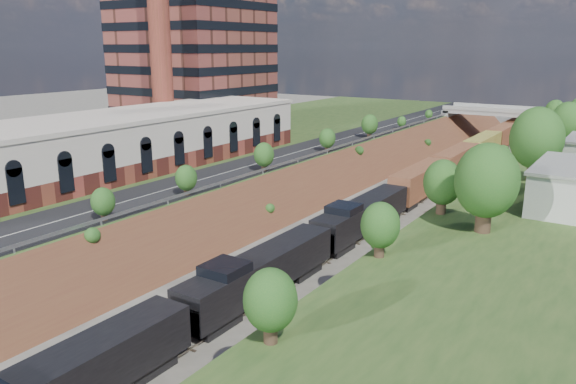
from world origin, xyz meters
name	(u,v)px	position (x,y,z in m)	size (l,w,h in m)	color
platform_left	(198,159)	(-33.00, 60.00, 2.50)	(44.00, 180.00, 5.00)	#2F4E20
embankment_left	(315,193)	(-11.00, 60.00, 0.00)	(7.07, 180.00, 7.07)	brown
embankment_right	(472,218)	(11.00, 60.00, 0.00)	(7.07, 180.00, 7.07)	brown
rail_left_track	(369,201)	(-2.60, 60.00, 0.09)	(1.58, 180.00, 0.18)	gray
rail_right_track	(406,207)	(2.60, 60.00, 0.09)	(1.58, 180.00, 0.18)	gray
road	(289,155)	(-15.50, 60.00, 5.05)	(8.00, 180.00, 0.10)	black
guardrail	(313,154)	(-11.40, 59.80, 5.55)	(0.10, 171.00, 0.70)	#99999E
commercial_building	(105,145)	(-28.00, 38.00, 8.51)	(14.30, 62.30, 7.00)	brown
smokestack	(159,13)	(-36.00, 56.00, 25.00)	(3.20, 3.20, 40.00)	brown
overpass	(502,118)	(0.00, 122.00, 4.92)	(24.50, 8.30, 7.40)	gray
tree_right_large	(487,181)	(17.00, 40.00, 9.38)	(5.25, 5.25, 7.61)	#473323
tree_left_crest	(61,212)	(-11.80, 20.00, 7.04)	(2.45, 2.45, 3.55)	#473323
freight_train	(436,172)	(2.60, 71.10, 2.57)	(3.01, 137.56, 4.55)	black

